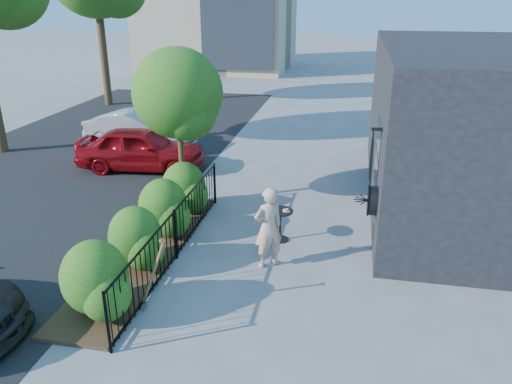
% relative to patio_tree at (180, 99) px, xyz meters
% --- Properties ---
extents(ground, '(120.00, 120.00, 0.00)m').
position_rel_patio_tree_xyz_m(ground, '(2.24, -2.76, -2.76)').
color(ground, gray).
rests_on(ground, ground).
extents(shop_building, '(6.22, 9.00, 4.00)m').
position_rel_patio_tree_xyz_m(shop_building, '(7.73, 1.74, -0.76)').
color(shop_building, black).
rests_on(shop_building, ground).
extents(fence, '(0.05, 6.05, 1.10)m').
position_rel_patio_tree_xyz_m(fence, '(0.74, -2.76, -2.20)').
color(fence, black).
rests_on(fence, ground).
extents(planting_bed, '(1.30, 6.00, 0.08)m').
position_rel_patio_tree_xyz_m(planting_bed, '(0.04, -2.76, -2.72)').
color(planting_bed, '#382616').
rests_on(planting_bed, ground).
extents(shrubs, '(1.10, 5.60, 1.24)m').
position_rel_patio_tree_xyz_m(shrubs, '(0.14, -2.66, -2.06)').
color(shrubs, '#1C4E11').
rests_on(shrubs, ground).
extents(patio_tree, '(2.20, 2.20, 3.94)m').
position_rel_patio_tree_xyz_m(patio_tree, '(0.00, 0.00, 0.00)').
color(patio_tree, '#3F2B19').
rests_on(patio_tree, ground).
extents(street, '(9.00, 30.00, 0.01)m').
position_rel_patio_tree_xyz_m(street, '(-4.76, 0.24, -2.76)').
color(street, black).
rests_on(street, ground).
extents(cafe_table, '(0.57, 0.57, 0.77)m').
position_rel_patio_tree_xyz_m(cafe_table, '(2.72, -1.52, -2.27)').
color(cafe_table, black).
rests_on(cafe_table, ground).
extents(woman, '(0.73, 0.70, 1.68)m').
position_rel_patio_tree_xyz_m(woman, '(2.65, -2.66, -1.92)').
color(woman, tan).
rests_on(woman, ground).
extents(shovel, '(0.50, 0.19, 1.45)m').
position_rel_patio_tree_xyz_m(shovel, '(0.98, -4.58, -2.13)').
color(shovel, brown).
rests_on(shovel, ground).
extents(car_red, '(4.04, 1.96, 1.33)m').
position_rel_patio_tree_xyz_m(car_red, '(-2.24, 2.44, -2.10)').
color(car_red, '#9D0D12').
rests_on(car_red, ground).
extents(car_silver, '(4.07, 1.97, 1.29)m').
position_rel_patio_tree_xyz_m(car_silver, '(-3.27, 4.65, -2.12)').
color(car_silver, '#A1A1A6').
rests_on(car_silver, ground).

